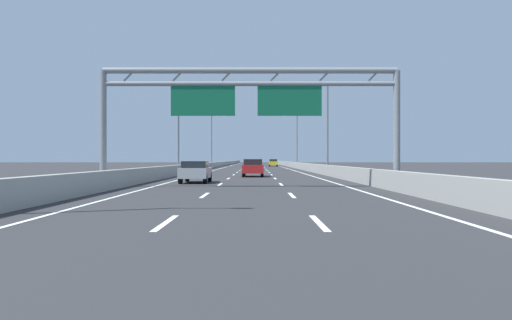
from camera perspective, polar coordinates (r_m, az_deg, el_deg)
The scene contains 49 objects.
ground_plane at distance 99.38m, azimuth -0.47°, elevation -0.75°, with size 260.00×260.00×0.00m, color #2D2D30.
lane_dash_left_1 at distance 12.15m, azimuth -10.41°, elevation -6.98°, with size 0.16×3.00×0.01m, color white.
lane_dash_left_2 at distance 21.03m, azimuth -6.08°, elevation -3.98°, with size 0.16×3.00×0.01m, color white.
lane_dash_left_3 at distance 29.99m, azimuth -4.34°, elevation -2.75°, with size 0.16×3.00×0.01m, color white.
lane_dash_left_4 at distance 38.96m, azimuth -3.40°, elevation -2.09°, with size 0.16×3.00×0.01m, color white.
lane_dash_left_5 at distance 47.94m, azimuth -2.82°, elevation -1.68°, with size 0.16×3.00×0.01m, color white.
lane_dash_left_6 at distance 56.93m, azimuth -2.42°, elevation -1.40°, with size 0.16×3.00×0.01m, color white.
lane_dash_left_7 at distance 65.92m, azimuth -2.13°, elevation -1.19°, with size 0.16×3.00×0.01m, color white.
lane_dash_left_8 at distance 74.92m, azimuth -1.90°, elevation -1.03°, with size 0.16×3.00×0.01m, color white.
lane_dash_left_9 at distance 83.91m, azimuth -1.73°, elevation -0.91°, with size 0.16×3.00×0.01m, color white.
lane_dash_left_10 at distance 92.91m, azimuth -1.59°, elevation -0.81°, with size 0.16×3.00×0.01m, color white.
lane_dash_left_11 at distance 101.91m, azimuth -1.47°, elevation -0.73°, with size 0.16×3.00×0.01m, color white.
lane_dash_left_12 at distance 110.90m, azimuth -1.38°, elevation -0.66°, with size 0.16×3.00×0.01m, color white.
lane_dash_left_13 at distance 119.90m, azimuth -1.30°, elevation -0.60°, with size 0.16×3.00×0.01m, color white.
lane_dash_left_14 at distance 128.90m, azimuth -1.23°, elevation -0.55°, with size 0.16×3.00×0.01m, color white.
lane_dash_left_15 at distance 137.90m, azimuth -1.16°, elevation -0.51°, with size 0.16×3.00×0.01m, color white.
lane_dash_left_16 at distance 146.90m, azimuth -1.11°, elevation -0.47°, with size 0.16×3.00×0.01m, color white.
lane_dash_left_17 at distance 155.89m, azimuth -1.06°, elevation -0.44°, with size 0.16×3.00×0.01m, color white.
lane_dash_right_1 at distance 12.06m, azimuth 6.82°, elevation -7.03°, with size 0.16×3.00×0.01m, color white.
lane_dash_right_2 at distance 20.98m, azimuth 3.77°, elevation -3.99°, with size 0.16×3.00×0.01m, color white.
lane_dash_right_3 at distance 29.95m, azimuth 2.55°, elevation -2.76°, with size 0.16×3.00×0.01m, color white.
lane_dash_right_4 at distance 38.93m, azimuth 1.90°, elevation -2.09°, with size 0.16×3.00×0.01m, color white.
lane_dash_right_5 at distance 47.92m, azimuth 1.49°, elevation -1.68°, with size 0.16×3.00×0.01m, color white.
lane_dash_right_6 at distance 56.91m, azimuth 1.21°, elevation -1.40°, with size 0.16×3.00×0.01m, color white.
lane_dash_right_7 at distance 65.91m, azimuth 1.00°, elevation -1.19°, with size 0.16×3.00×0.01m, color white.
lane_dash_right_8 at distance 74.90m, azimuth 0.85°, elevation -1.03°, with size 0.16×3.00×0.01m, color white.
lane_dash_right_9 at distance 83.90m, azimuth 0.73°, elevation -0.91°, with size 0.16×3.00×0.01m, color white.
lane_dash_right_10 at distance 92.90m, azimuth 0.63°, elevation -0.81°, with size 0.16×3.00×0.01m, color white.
lane_dash_right_11 at distance 101.89m, azimuth 0.55°, elevation -0.73°, with size 0.16×3.00×0.01m, color white.
lane_dash_right_12 at distance 110.89m, azimuth 0.48°, elevation -0.66°, with size 0.16×3.00×0.01m, color white.
lane_dash_right_13 at distance 119.89m, azimuth 0.42°, elevation -0.60°, with size 0.16×3.00×0.01m, color white.
lane_dash_right_14 at distance 128.89m, azimuth 0.38°, elevation -0.55°, with size 0.16×3.00×0.01m, color white.
lane_dash_right_15 at distance 137.89m, azimuth 0.33°, elevation -0.51°, with size 0.16×3.00×0.01m, color white.
lane_dash_right_16 at distance 146.89m, azimuth 0.29°, elevation -0.47°, with size 0.16×3.00×0.01m, color white.
lane_dash_right_17 at distance 155.89m, azimuth 0.26°, elevation -0.44°, with size 0.16×3.00×0.01m, color white.
edge_line_left at distance 87.56m, azimuth -3.93°, elevation -0.87°, with size 0.16×176.00×0.01m, color white.
edge_line_right at distance 87.52m, azimuth 2.95°, elevation -0.87°, with size 0.16×176.00×0.01m, color white.
barrier_left at distance 109.62m, azimuth -4.06°, elevation -0.42°, with size 0.45×220.00×0.95m.
barrier_right at distance 109.58m, azimuth 3.16°, elevation -0.42°, with size 0.45×220.00×0.95m.
sign_gantry at distance 27.00m, azimuth -1.07°, elevation 7.13°, with size 15.94×0.36×6.36m.
streetlamp_left_mid at distance 52.85m, azimuth -8.78°, elevation 4.34°, with size 2.58×0.28×9.50m.
streetlamp_right_mid at distance 52.76m, azimuth 7.52°, elevation 4.34°, with size 2.58×0.28×9.50m.
streetlamp_left_far at distance 91.39m, azimuth -5.17°, elevation 2.55°, with size 2.58×0.28×9.50m.
streetlamp_right_far at distance 91.34m, azimuth 4.21°, elevation 2.56°, with size 2.58×0.28×9.50m.
green_car at distance 137.06m, azimuth -0.42°, elevation -0.20°, with size 1.85×4.12×1.46m.
yellow_car at distance 102.85m, azimuth 1.67°, elevation -0.30°, with size 1.74×4.17×1.48m.
red_car at distance 43.36m, azimuth -0.63°, elevation -0.87°, with size 1.78×4.44×1.50m.
blue_car at distance 123.23m, azimuth -0.49°, elevation -0.25°, with size 1.73×4.32×1.45m.
silver_car at distance 32.26m, azimuth -7.10°, elevation -1.29°, with size 1.72×4.14×1.37m.
Camera 1 is at (0.32, 0.63, 1.51)m, focal length 35.48 mm.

